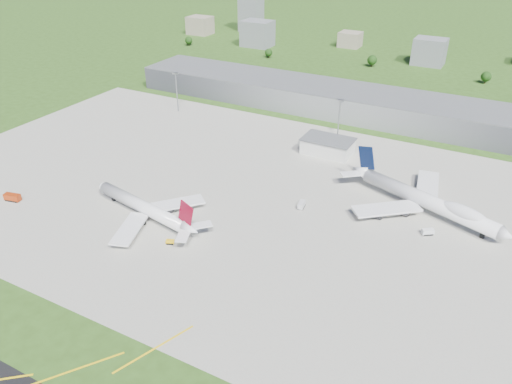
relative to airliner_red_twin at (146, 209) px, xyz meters
The scene contains 21 objects.
ground 152.16m from the airliner_red_twin, 77.09° to the left, with size 1400.00×1400.00×0.00m, color #2E4C18.
apron 58.47m from the airliner_red_twin, 41.01° to the left, with size 360.00×190.00×0.08m, color #9B988D.
terminal 166.77m from the airliner_red_twin, 78.24° to the left, with size 300.00×42.00×15.00m, color gray.
ops_building 107.64m from the airliner_red_twin, 65.88° to the left, with size 26.00×16.00×8.00m, color silver.
mast_west 131.73m from the airliner_red_twin, 120.24° to the left, with size 3.50×2.00×25.90m.
mast_center 122.18m from the airliner_red_twin, 68.77° to the left, with size 3.50×2.00×25.90m.
airliner_red_twin is the anchor object (origin of this frame).
airliner_blue_quad 120.49m from the airliner_red_twin, 30.51° to the left, with size 75.13×57.34×20.40m.
fire_truck 65.28m from the airliner_red_twin, 164.66° to the right, with size 7.93×4.38×3.35m.
tug_yellow 23.19m from the airliner_red_twin, 27.82° to the right, with size 3.71×2.99×1.65m.
van_white_near 67.45m from the airliner_red_twin, 35.69° to the left, with size 3.20×5.78×2.76m.
van_white_far 116.96m from the airliner_red_twin, 22.12° to the left, with size 5.27×4.65×2.51m.
bldg_far_w 368.65m from the airliner_red_twin, 120.31° to the left, with size 24.00×20.00×18.00m, color gray.
bldg_w 316.61m from the airliner_red_twin, 109.57° to the left, with size 28.00×22.00×24.00m, color slate.
bldg_cw 339.25m from the airliner_red_twin, 94.40° to the left, with size 20.00×18.00×14.00m, color gray.
bldg_c 313.00m from the airliner_red_twin, 80.07° to the left, with size 26.00×20.00×22.00m, color slate.
bldg_tall_w 387.24m from the airliner_red_twin, 112.18° to the left, with size 22.00×20.00×44.00m, color slate.
tree_far_w 315.46m from the airliner_red_twin, 121.75° to the left, with size 7.20×7.20×8.80m.
tree_w 274.00m from the airliner_red_twin, 106.11° to the left, with size 6.75×6.75×8.25m.
tree_c 278.60m from the airliner_red_twin, 87.12° to the left, with size 8.10×8.10×9.90m.
tree_e 292.36m from the airliner_red_twin, 69.17° to the left, with size 7.65×7.65×9.35m.
Camera 1 is at (92.60, -135.00, 114.38)m, focal length 35.00 mm.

